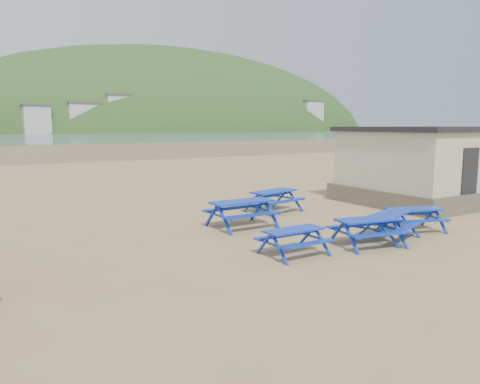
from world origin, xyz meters
TOP-DOWN VIEW (x-y plane):
  - ground at (0.00, 0.00)m, footprint 400.00×400.00m
  - wet_sand at (0.00, 55.00)m, footprint 400.00×400.00m
  - picnic_table_blue_a at (0.62, 0.70)m, footprint 2.06×1.68m
  - picnic_table_blue_b at (3.03, 2.38)m, footprint 2.21×1.94m
  - picnic_table_blue_c at (7.98, 1.46)m, footprint 2.06×1.98m
  - picnic_table_blue_d at (2.34, -2.99)m, footprint 1.98×1.70m
  - picnic_table_blue_e at (0.06, -2.70)m, footprint 1.61×1.32m
  - picnic_table_blue_f at (3.34, -2.77)m, footprint 2.11×1.91m
  - amenity_block at (10.50, 1.00)m, footprint 7.40×5.40m
  - headland_town at (90.00, 229.68)m, footprint 264.00×144.00m
  - picnic_table_blue_g at (4.87, -2.43)m, footprint 2.00×1.80m

SIDE VIEW (x-z plane):
  - headland_town at x=90.00m, z-range -63.91..44.09m
  - ground at x=0.00m, z-range 0.00..0.00m
  - wet_sand at x=0.00m, z-range 0.00..0.00m
  - picnic_table_blue_e at x=0.06m, z-range 0.00..0.66m
  - picnic_table_blue_c at x=7.98m, z-range 0.00..0.67m
  - picnic_table_blue_g at x=4.87m, z-range 0.00..0.70m
  - picnic_table_blue_f at x=3.34m, z-range 0.00..0.73m
  - picnic_table_blue_d at x=2.34m, z-range 0.00..0.74m
  - picnic_table_blue_b at x=3.03m, z-range 0.00..0.80m
  - picnic_table_blue_a at x=0.62m, z-range 0.00..0.85m
  - amenity_block at x=10.50m, z-range -0.01..3.14m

